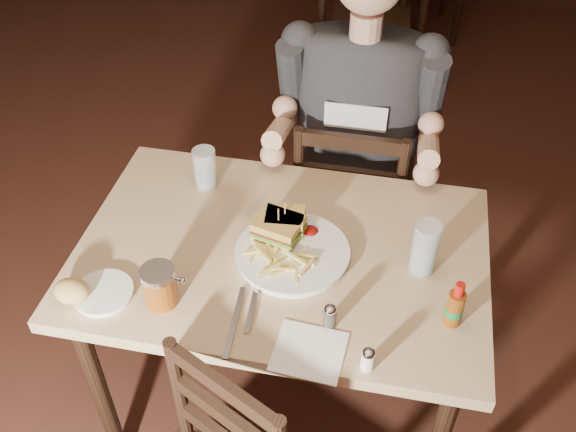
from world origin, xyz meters
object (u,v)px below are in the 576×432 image
(main_table, at_px, (282,272))
(syrup_dispenser, at_px, (160,286))
(chair_far, at_px, (351,205))
(diner, at_px, (359,99))
(glass_right, at_px, (425,248))
(glass_left, at_px, (205,168))
(bg_chair_near, at_px, (371,21))
(hot_sauce, at_px, (456,304))
(side_plate, at_px, (104,294))
(dinner_plate, at_px, (292,254))

(main_table, height_order, syrup_dispenser, syrup_dispenser)
(chair_far, xyz_separation_m, diner, (0.01, -0.05, 0.49))
(main_table, distance_m, syrup_dispenser, 0.38)
(glass_right, bearing_deg, syrup_dispenser, -150.22)
(glass_left, relative_size, syrup_dispenser, 1.14)
(bg_chair_near, xyz_separation_m, hot_sauce, (0.76, -2.18, 0.38))
(glass_left, height_order, side_plate, glass_left)
(main_table, distance_m, glass_left, 0.39)
(syrup_dispenser, bearing_deg, bg_chair_near, 82.58)
(glass_left, bearing_deg, syrup_dispenser, -77.96)
(main_table, bearing_deg, chair_far, 86.28)
(hot_sauce, bearing_deg, glass_left, 161.25)
(glass_right, bearing_deg, chair_far, 121.03)
(main_table, bearing_deg, diner, 85.20)
(glass_right, height_order, side_plate, glass_right)
(glass_right, distance_m, syrup_dispenser, 0.68)
(bg_chair_near, relative_size, syrup_dispenser, 8.15)
(main_table, relative_size, glass_left, 9.53)
(hot_sauce, bearing_deg, diner, 123.43)
(bg_chair_near, distance_m, hot_sauce, 2.34)
(syrup_dispenser, bearing_deg, glass_left, 93.06)
(dinner_plate, xyz_separation_m, glass_left, (-0.35, 0.19, 0.06))
(bg_chair_near, distance_m, glass_left, 1.95)
(bg_chair_near, height_order, glass_right, glass_right)
(syrup_dispenser, bearing_deg, diner, 63.60)
(diner, distance_m, hot_sauce, 0.78)
(bg_chair_near, xyz_separation_m, dinner_plate, (0.32, -2.11, 0.33))
(syrup_dispenser, bearing_deg, side_plate, -175.25)
(bg_chair_near, distance_m, glass_right, 2.17)
(glass_right, relative_size, syrup_dispenser, 1.40)
(chair_far, distance_m, side_plate, 1.06)
(glass_right, distance_m, side_plate, 0.83)
(glass_right, xyz_separation_m, side_plate, (-0.73, -0.37, -0.07))
(diner, xyz_separation_m, syrup_dispenser, (-0.26, -0.84, -0.10))
(hot_sauce, xyz_separation_m, syrup_dispenser, (-0.69, -0.19, -0.01))
(glass_right, distance_m, hot_sauce, 0.18)
(main_table, distance_m, glass_right, 0.41)
(chair_far, distance_m, glass_right, 0.76)
(chair_far, bearing_deg, glass_left, 41.80)
(dinner_plate, height_order, glass_right, glass_right)
(diner, height_order, glass_left, diner)
(chair_far, bearing_deg, hot_sauce, 113.12)
(glass_left, distance_m, glass_right, 0.69)
(glass_right, bearing_deg, dinner_plate, -167.38)
(syrup_dispenser, xyz_separation_m, side_plate, (-0.15, -0.04, -0.05))
(main_table, xyz_separation_m, chair_far, (0.04, 0.61, -0.24))
(hot_sauce, bearing_deg, glass_right, 125.53)
(bg_chair_near, distance_m, side_plate, 2.43)
(dinner_plate, relative_size, syrup_dispenser, 2.69)
(glass_right, relative_size, side_plate, 1.05)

